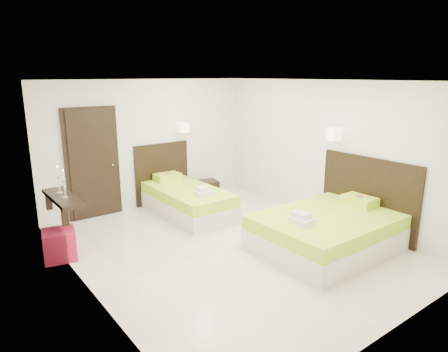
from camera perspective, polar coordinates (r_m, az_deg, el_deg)
floor at (r=6.51m, az=0.90°, el=-10.08°), size 5.50×5.50×0.00m
bed_single at (r=7.93m, az=-5.55°, el=-3.22°), size 1.24×2.06×1.70m
bed_double at (r=6.59m, az=14.82°, el=-7.32°), size 2.16×1.84×1.79m
nightstand at (r=8.97m, az=-2.36°, el=-1.86°), size 0.50×0.46×0.38m
ottoman at (r=6.51m, az=-22.44°, el=-9.06°), size 0.53×0.53×0.45m
door at (r=7.94m, az=-18.22°, el=1.67°), size 1.02×0.15×2.14m
console_shelf at (r=6.73m, az=-22.08°, el=-2.93°), size 0.35×1.20×0.78m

